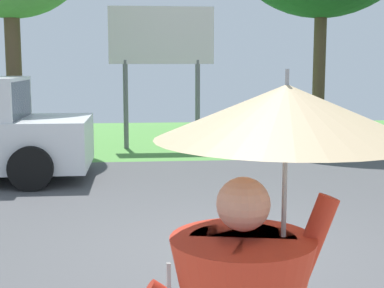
{
  "coord_description": "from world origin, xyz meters",
  "views": [
    {
      "loc": [
        -0.96,
        -6.27,
        2.16
      ],
      "look_at": [
        -0.27,
        1.0,
        1.1
      ],
      "focal_mm": 53.32,
      "sensor_mm": 36.0,
      "label": 1
    }
  ],
  "objects": [
    {
      "name": "ground_plane",
      "position": [
        0.0,
        2.95,
        -0.05
      ],
      "size": [
        40.0,
        22.0,
        0.2
      ],
      "color": "#4C4C4F"
    },
    {
      "name": "roadside_billboard",
      "position": [
        -0.37,
        8.0,
        2.55
      ],
      "size": [
        2.6,
        0.12,
        3.5
      ],
      "color": "slate",
      "rests_on": "ground_plane"
    }
  ]
}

